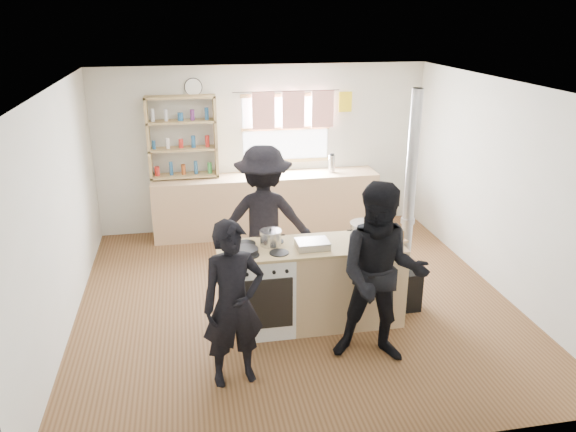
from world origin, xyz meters
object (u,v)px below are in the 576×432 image
(bread_board, at_px, (393,238))
(person_far, at_px, (264,220))
(person_near_left, at_px, (233,304))
(skillet_greens, at_px, (246,250))
(stockpot_stove, at_px, (271,238))
(cooking_island, at_px, (318,284))
(flue_heater, at_px, (405,255))
(roast_tray, at_px, (312,244))
(thermos, at_px, (332,164))
(stockpot_counter, at_px, (365,232))
(person_near_right, at_px, (382,275))

(bread_board, bearing_deg, person_far, 141.43)
(person_near_left, bearing_deg, skillet_greens, 65.35)
(person_near_left, bearing_deg, stockpot_stove, 52.65)
(cooking_island, height_order, person_far, person_far)
(stockpot_stove, relative_size, flue_heater, 0.09)
(roast_tray, xyz_separation_m, flue_heater, (1.13, 0.23, -0.32))
(thermos, bearing_deg, bread_board, -91.70)
(stockpot_counter, height_order, person_near_right, person_near_right)
(person_near_left, relative_size, person_far, 0.87)
(person_near_left, height_order, person_near_right, person_near_right)
(roast_tray, distance_m, bread_board, 0.87)
(cooking_island, height_order, person_near_left, person_near_left)
(cooking_island, distance_m, skillet_greens, 0.92)
(skillet_greens, bearing_deg, roast_tray, 0.69)
(thermos, relative_size, person_near_left, 0.17)
(stockpot_counter, bearing_deg, person_near_right, -95.23)
(skillet_greens, height_order, flue_heater, flue_heater)
(stockpot_stove, height_order, bread_board, stockpot_stove)
(flue_heater, relative_size, person_far, 1.39)
(skillet_greens, relative_size, bread_board, 0.98)
(thermos, height_order, stockpot_stove, thermos)
(thermos, xyz_separation_m, person_near_left, (-1.85, -3.63, -0.25))
(roast_tray, height_order, stockpot_counter, stockpot_counter)
(skillet_greens, bearing_deg, cooking_island, 6.09)
(skillet_greens, xyz_separation_m, person_near_right, (1.20, -0.68, -0.06))
(thermos, height_order, cooking_island, thermos)
(skillet_greens, height_order, person_near_right, person_near_right)
(roast_tray, xyz_separation_m, stockpot_stove, (-0.41, 0.15, 0.04))
(flue_heater, bearing_deg, cooking_island, -171.55)
(skillet_greens, height_order, roast_tray, roast_tray)
(thermos, xyz_separation_m, skillet_greens, (-1.64, -2.85, -0.08))
(person_near_right, bearing_deg, flue_heater, 73.27)
(roast_tray, height_order, flue_heater, flue_heater)
(bread_board, bearing_deg, skillet_greens, 179.98)
(stockpot_stove, height_order, person_near_left, person_near_left)
(stockpot_counter, distance_m, person_near_right, 0.76)
(person_far, bearing_deg, roast_tray, 118.81)
(cooking_island, distance_m, stockpot_stove, 0.74)
(roast_tray, relative_size, flue_heater, 0.13)
(thermos, bearing_deg, stockpot_stove, -116.86)
(thermos, relative_size, bread_board, 0.81)
(person_near_right, distance_m, person_far, 1.88)
(stockpot_counter, relative_size, person_near_right, 0.18)
(cooking_island, relative_size, stockpot_stove, 8.62)
(thermos, bearing_deg, skillet_greens, -119.97)
(flue_heater, height_order, person_near_left, flue_heater)
(skillet_greens, height_order, person_far, person_far)
(bread_board, height_order, person_near_right, person_near_right)
(stockpot_stove, bearing_deg, person_near_right, -41.81)
(person_near_left, bearing_deg, thermos, 53.12)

